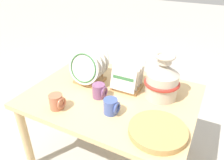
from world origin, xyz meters
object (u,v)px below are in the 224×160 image
Objects in this scene: dish_rack_round_plates at (89,69)px; mug_cobalt_glaze at (111,106)px; ceramic_vase at (162,80)px; mug_terracotta_glaze at (57,102)px; dish_rack_square_plates at (128,79)px; wicker_charger_stack at (158,131)px; mug_plum_glaze at (99,91)px.

dish_rack_round_plates reaches higher than mug_cobalt_glaze.
ceramic_vase is 0.38m from mug_cobalt_glaze.
mug_terracotta_glaze is (-0.52, -0.41, -0.08)m from ceramic_vase.
dish_rack_square_plates is 0.48m from wicker_charger_stack.
mug_cobalt_glaze is at bearing -84.26° from dish_rack_square_plates.
ceramic_vase is 3.19× the size of mug_cobalt_glaze.
mug_plum_glaze is 1.00× the size of mug_terracotta_glaze.
ceramic_vase is at bearing 38.17° from mug_terracotta_glaze.
dish_rack_square_plates is at bearing 133.34° from wicker_charger_stack.
wicker_charger_stack is (0.61, -0.29, -0.09)m from dish_rack_round_plates.
mug_terracotta_glaze reaches higher than wicker_charger_stack.
mug_terracotta_glaze is (-0.28, -0.41, -0.02)m from dish_rack_square_plates.
ceramic_vase reaches higher than dish_rack_square_plates.
mug_cobalt_glaze is (-0.21, -0.30, -0.08)m from ceramic_vase.
dish_rack_round_plates is 2.77× the size of mug_terracotta_glaze.
mug_plum_glaze is (0.17, -0.14, -0.06)m from dish_rack_round_plates.
ceramic_vase is at bearing 27.97° from mug_plum_glaze.
ceramic_vase is 1.51× the size of dish_rack_square_plates.
dish_rack_round_plates is 0.22m from mug_plum_glaze.
dish_rack_square_plates is (-0.24, 0.00, -0.06)m from ceramic_vase.
ceramic_vase is 0.37m from wicker_charger_stack.
mug_terracotta_glaze is at bearing -141.83° from ceramic_vase.
mug_cobalt_glaze reaches higher than wicker_charger_stack.
wicker_charger_stack is 3.27× the size of mug_terracotta_glaze.
dish_rack_square_plates is at bearing 55.57° from mug_terracotta_glaze.
wicker_charger_stack is at bearing -75.80° from ceramic_vase.
ceramic_vase is 0.41m from mug_plum_glaze.
mug_cobalt_glaze is at bearing -38.54° from dish_rack_round_plates.
dish_rack_square_plates is 0.64× the size of wicker_charger_stack.
wicker_charger_stack is 3.27× the size of mug_plum_glaze.
dish_rack_round_plates is 0.29m from dish_rack_square_plates.
mug_plum_glaze and mug_terracotta_glaze have the same top height.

